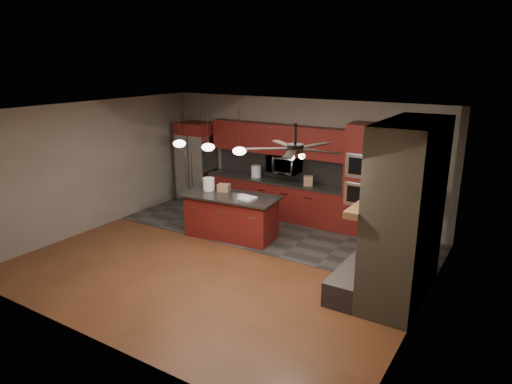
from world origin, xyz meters
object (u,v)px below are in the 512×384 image
Objects in this scene: refrigerator at (197,163)px; paint_can at (236,196)px; oven_tower at (366,180)px; paint_tray at (245,198)px; counter_bucket at (256,171)px; white_bucket at (209,184)px; cardboard_box at (224,188)px; counter_box at (308,181)px; kitchen_island at (231,216)px; microwave at (284,164)px.

refrigerator is 13.04× the size of paint_can.
oven_tower reaches higher than paint_tray.
counter_bucket reaches higher than paint_tray.
white_bucket is at bearing -151.71° from oven_tower.
cardboard_box is at bearing -37.12° from refrigerator.
counter_box is at bearing 74.11° from paint_tray.
refrigerator reaches higher than cardboard_box.
cardboard_box is (-0.67, 0.20, 0.06)m from paint_tray.
counter_bucket is (-0.62, 1.80, 0.06)m from paint_can.
kitchen_island is 8.28× the size of cardboard_box.
refrigerator is 2.94m from paint_can.
paint_can is (2.38, -1.72, -0.08)m from refrigerator.
microwave is 1.77× the size of paint_tray.
paint_can is at bearing -37.78° from kitchen_island.
oven_tower is 1.32m from counter_box.
oven_tower reaches higher than microwave.
paint_tray is at bearing -32.38° from refrigerator.
counter_bucket is (0.22, 1.59, -0.02)m from white_bucket.
refrigerator is 3.17m from counter_box.
refrigerator reaches higher than microwave.
microwave is 1.88m from paint_can.
refrigerator is 3.02m from paint_tray.
counter_bucket is (-2.72, 0.01, -0.15)m from oven_tower.
kitchen_island is at bearing -36.15° from refrigerator.
oven_tower reaches higher than white_bucket.
oven_tower is at bearing 13.15° from cardboard_box.
paint_can is (0.84, -0.21, -0.08)m from white_bucket.
kitchen_island is 0.56m from paint_can.
microwave is 3.31× the size of counter_box.
counter_bucket is at bearing 77.79° from cardboard_box.
counter_box is at bearing 43.30° from white_bucket.
white_bucket reaches higher than kitchen_island.
microwave is at bearing 3.85° from counter_bucket.
microwave is 0.79m from counter_bucket.
white_bucket is (-2.94, -1.58, -0.14)m from oven_tower.
kitchen_island is (2.17, -1.59, -0.59)m from refrigerator.
counter_box is at bearing -2.03° from counter_bucket.
microwave is 2.89× the size of cardboard_box.
microwave reaches higher than white_bucket.
cardboard_box is 1.50m from counter_bucket.
paint_tray is at bearing -88.42° from microwave.
paint_tray is (0.37, -0.03, 0.48)m from kitchen_island.
paint_can reaches higher than paint_tray.
white_bucket reaches higher than counter_box.
counter_box is at bearing -8.47° from microwave.
paint_can is 0.59m from cardboard_box.
refrigerator is at bearing 135.58° from white_bucket.
cardboard_box is (0.34, 0.09, -0.05)m from white_bucket.
refrigerator is at bearing 138.11° from kitchen_island.
refrigerator is at bearing 126.21° from cardboard_box.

